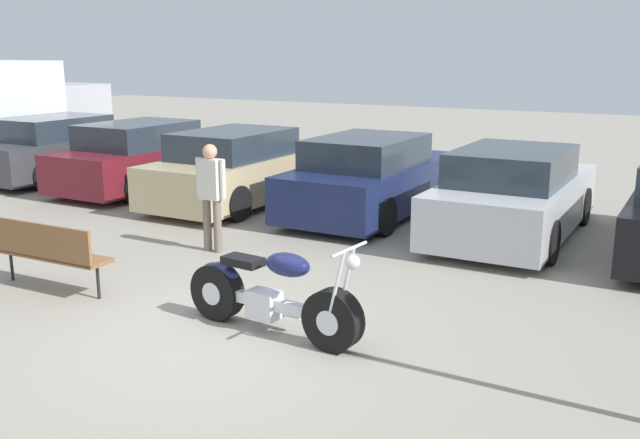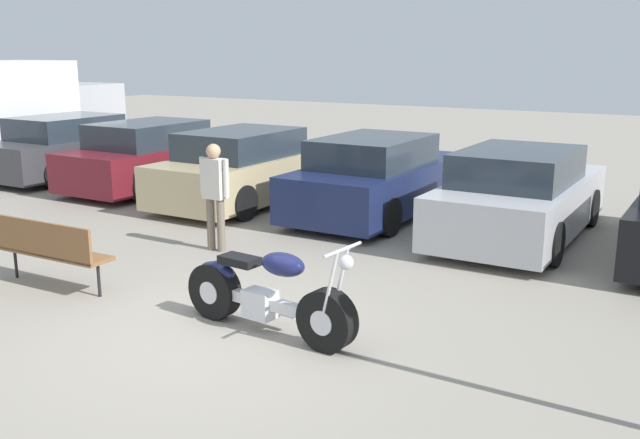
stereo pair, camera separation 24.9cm
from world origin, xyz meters
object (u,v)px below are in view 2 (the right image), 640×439
at_px(parked_car_silver, 520,197).
at_px(parked_car_champagne, 248,169).
at_px(parked_car_navy, 378,178).
at_px(parked_car_maroon, 155,157).
at_px(motorcycle, 266,295).
at_px(parked_car_dark_grey, 74,148).
at_px(person_standing, 215,188).
at_px(park_bench, 48,247).

bearing_deg(parked_car_silver, parked_car_champagne, -179.96).
xyz_separation_m(parked_car_champagne, parked_car_silver, (5.30, 0.00, 0.00)).
xyz_separation_m(parked_car_navy, parked_car_silver, (2.65, -0.33, 0.00)).
bearing_deg(parked_car_maroon, motorcycle, -39.25).
relative_size(parked_car_dark_grey, person_standing, 2.71).
xyz_separation_m(motorcycle, park_bench, (-3.13, -0.22, 0.14)).
relative_size(parked_car_champagne, person_standing, 2.71).
height_order(parked_car_dark_grey, parked_car_navy, same).
xyz_separation_m(motorcycle, parked_car_champagne, (-4.10, 5.26, 0.26)).
bearing_deg(motorcycle, person_standing, 137.80).
bearing_deg(motorcycle, parked_car_champagne, 127.91).
distance_m(motorcycle, park_bench, 3.14).
relative_size(parked_car_champagne, parked_car_navy, 1.00).
relative_size(motorcycle, park_bench, 1.26).
distance_m(parked_car_maroon, parked_car_champagne, 2.66).
xyz_separation_m(motorcycle, parked_car_maroon, (-6.75, 5.51, 0.26)).
bearing_deg(person_standing, park_bench, -105.51).
xyz_separation_m(park_bench, person_standing, (0.68, 2.44, 0.40)).
bearing_deg(parked_car_champagne, parked_car_navy, 7.08).
xyz_separation_m(motorcycle, parked_car_silver, (1.21, 5.26, 0.26)).
bearing_deg(person_standing, parked_car_maroon, 142.56).
height_order(motorcycle, parked_car_dark_grey, parked_car_dark_grey).
xyz_separation_m(parked_car_dark_grey, parked_car_champagne, (5.30, -0.33, 0.00)).
xyz_separation_m(parked_car_champagne, person_standing, (1.64, -3.03, 0.28)).
bearing_deg(parked_car_navy, parked_car_silver, -7.00).
bearing_deg(parked_car_dark_grey, parked_car_navy, -0.00).
bearing_deg(parked_car_silver, parked_car_maroon, 178.20).
distance_m(parked_car_silver, person_standing, 4.76).
bearing_deg(parked_car_dark_grey, parked_car_champagne, -3.56).
distance_m(parked_car_champagne, parked_car_navy, 2.67).
distance_m(motorcycle, parked_car_maroon, 8.72).
bearing_deg(parked_car_dark_grey, person_standing, -25.84).
height_order(parked_car_champagne, person_standing, person_standing).
relative_size(motorcycle, person_standing, 1.36).
relative_size(parked_car_champagne, park_bench, 2.52).
distance_m(parked_car_dark_grey, parked_car_silver, 10.61).
xyz_separation_m(parked_car_navy, person_standing, (-1.01, -3.36, 0.28)).
height_order(parked_car_navy, park_bench, parked_car_navy).
distance_m(parked_car_navy, person_standing, 3.52).
bearing_deg(park_bench, parked_car_navy, 73.77).
bearing_deg(parked_car_dark_grey, parked_car_silver, -1.76).
xyz_separation_m(parked_car_maroon, park_bench, (3.61, -5.73, -0.12)).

